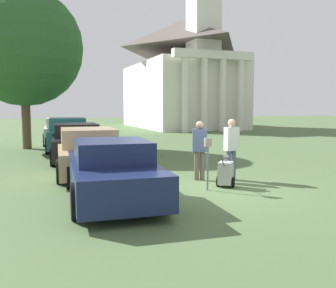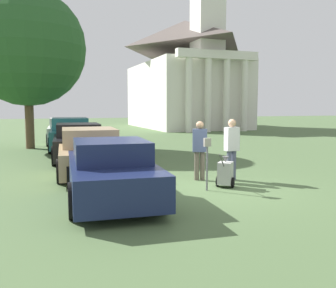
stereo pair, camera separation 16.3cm
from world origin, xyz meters
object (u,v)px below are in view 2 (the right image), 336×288
object	(u,v)px
parked_car_white	(65,132)
person_supervisor	(232,145)
parked_car_navy	(110,171)
person_worker	(200,147)
equipment_cart	(225,173)
parked_car_tan	(89,152)
parked_car_teal	(70,135)
parking_meter	(207,154)
parked_car_black	(78,142)
church	(186,69)

from	to	relation	value
parked_car_white	person_supervisor	distance (m)	13.42
parked_car_navy	person_worker	world-z (taller)	person_worker
parked_car_white	equipment_cart	bearing A→B (deg)	-73.13
parked_car_tan	equipment_cart	distance (m)	4.72
parked_car_teal	person_worker	size ratio (longest dim) A/B	2.95
parked_car_navy	person_supervisor	bearing A→B (deg)	19.43
parked_car_white	equipment_cart	distance (m)	14.05
parked_car_tan	parking_meter	size ratio (longest dim) A/B	3.77
parked_car_navy	parking_meter	distance (m)	2.55
parking_meter	person_worker	distance (m)	1.38
parked_car_white	person_worker	xyz separation A→B (m)	(2.92, -12.56, 0.30)
parked_car_navy	parked_car_white	bearing A→B (deg)	93.78
parked_car_black	parked_car_teal	bearing A→B (deg)	93.78
parked_car_black	parked_car_teal	world-z (taller)	parked_car_teal
person_worker	equipment_cart	world-z (taller)	person_worker
person_worker	equipment_cart	size ratio (longest dim) A/B	1.76
parked_car_tan	person_supervisor	size ratio (longest dim) A/B	2.86
parked_car_teal	parking_meter	world-z (taller)	parked_car_teal
person_supervisor	church	xyz separation A→B (m)	(9.19, 26.02, 4.87)
parked_car_black	person_supervisor	xyz separation A→B (m)	(3.82, -5.95, 0.34)
parked_car_navy	parked_car_white	size ratio (longest dim) A/B	0.98
parked_car_black	person_supervisor	size ratio (longest dim) A/B	2.84
person_worker	person_supervisor	world-z (taller)	person_supervisor
person_worker	parked_car_navy	bearing A→B (deg)	47.04
person_worker	equipment_cart	xyz separation A→B (m)	(0.26, -1.12, -0.62)
person_worker	church	size ratio (longest dim) A/B	0.08
parked_car_teal	person_supervisor	size ratio (longest dim) A/B	2.85
person_supervisor	equipment_cart	distance (m)	1.23
person_supervisor	parked_car_white	bearing A→B (deg)	-80.26
parked_car_navy	church	size ratio (longest dim) A/B	0.21
church	parked_car_black	bearing A→B (deg)	-122.96
parked_car_tan	church	size ratio (longest dim) A/B	0.23
parked_car_navy	parked_car_teal	world-z (taller)	parked_car_teal
parked_car_navy	person_worker	distance (m)	3.24
person_worker	parked_car_black	bearing A→B (deg)	-40.74
parked_car_tan	parked_car_teal	world-z (taller)	parked_car_teal
parked_car_teal	parked_car_navy	bearing A→B (deg)	-86.22
parked_car_navy	parked_car_black	distance (m)	7.02
parked_car_navy	parked_car_teal	bearing A→B (deg)	93.78
person_worker	person_supervisor	distance (m)	0.95
parked_car_white	church	xyz separation A→B (m)	(13.01, 13.15, 5.20)
parked_car_navy	parked_car_black	xyz separation A→B (m)	(-0.00, 7.02, 0.04)
parked_car_navy	parked_car_teal	xyz separation A→B (m)	(-0.00, 10.72, 0.08)
parked_car_black	person_worker	bearing A→B (deg)	-58.87
parking_meter	person_worker	world-z (taller)	person_worker
person_worker	church	bearing A→B (deg)	-89.52
parked_car_tan	equipment_cart	world-z (taller)	parked_car_tan
parked_car_tan	person_supervisor	bearing A→B (deg)	-30.99
parked_car_teal	church	world-z (taller)	church
parked_car_white	parked_car_navy	bearing A→B (deg)	-86.22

